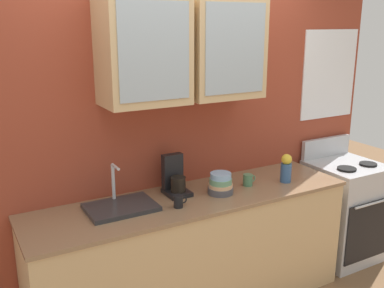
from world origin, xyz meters
name	(u,v)px	position (x,y,z in m)	size (l,w,h in m)	color
back_wall_unit	(174,102)	(0.01, 0.31, 1.54)	(3.86, 0.47, 2.88)	#993D28
counter	(193,253)	(0.00, 0.00, 0.45)	(2.42, 0.63, 0.90)	tan
stove_range	(343,210)	(1.58, 0.00, 0.46)	(0.59, 0.63, 1.08)	silver
sink_faucet	(121,206)	(-0.53, 0.05, 0.92)	(0.46, 0.33, 0.29)	#2D2D30
bowl_stack	(221,184)	(0.21, -0.03, 0.97)	(0.19, 0.19, 0.16)	#4C4C54
vase	(286,168)	(0.79, -0.08, 1.01)	(0.09, 0.09, 0.23)	#33598C
cup_near_sink	(179,201)	(-0.18, -0.11, 0.94)	(0.10, 0.06, 0.09)	black
cup_near_bowls	(248,180)	(0.48, 0.00, 0.94)	(0.11, 0.07, 0.09)	#4C7F59
coffee_maker	(175,179)	(-0.08, 0.13, 1.01)	(0.17, 0.20, 0.29)	black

